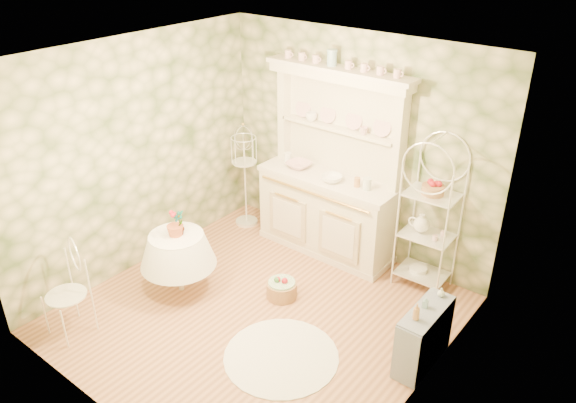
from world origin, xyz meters
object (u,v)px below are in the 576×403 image
Objects in this scene: kitchen_dresser at (328,166)px; round_table at (179,264)px; bakers_rack at (430,214)px; birdcage_stand at (245,175)px; floor_basket at (282,289)px; side_shelf at (423,337)px; cafe_chair at (65,293)px.

kitchen_dresser reaches higher than round_table.
birdcage_stand is at bearing -178.28° from bakers_rack.
bakers_rack is at bearing 40.52° from round_table.
bakers_rack is 1.81m from floor_basket.
birdcage_stand is (-3.11, 0.97, 0.42)m from side_shelf.
floor_basket is (0.98, 0.60, -0.24)m from round_table.
round_table is 2.28× the size of floor_basket.
kitchen_dresser reaches higher than cafe_chair.
floor_basket is (-1.11, -1.18, -0.82)m from bakers_rack.
bakers_rack is 2.55m from birdcage_stand.
floor_basket is at bearing 69.93° from cafe_chair.
bakers_rack is 2.62× the size of side_shelf.
birdcage_stand is at bearing 158.80° from side_shelf.
bakers_rack reaches higher than birdcage_stand.
birdcage_stand is (-0.45, 1.60, 0.38)m from round_table.
bakers_rack is 6.16× the size of floor_basket.
floor_basket is at bearing 177.01° from side_shelf.
floor_basket is at bearing 31.62° from round_table.
cafe_chair is at bearing -110.85° from kitchen_dresser.
round_table is at bearing -148.38° from floor_basket.
round_table is 1.18m from floor_basket.
bakers_rack is (1.30, 0.05, -0.23)m from kitchen_dresser.
round_table is (-2.66, -0.63, 0.04)m from side_shelf.
birdcage_stand is (-2.54, -0.18, -0.19)m from bakers_rack.
round_table is (-2.09, -1.78, -0.58)m from bakers_rack.
round_table reaches higher than side_shelf.
round_table is at bearing -114.35° from kitchen_dresser.
birdcage_stand is at bearing -174.02° from kitchen_dresser.
round_table is at bearing -170.52° from side_shelf.
side_shelf is 0.72× the size of cafe_chair.
kitchen_dresser is 1.33m from bakers_rack.
birdcage_stand reaches higher than side_shelf.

